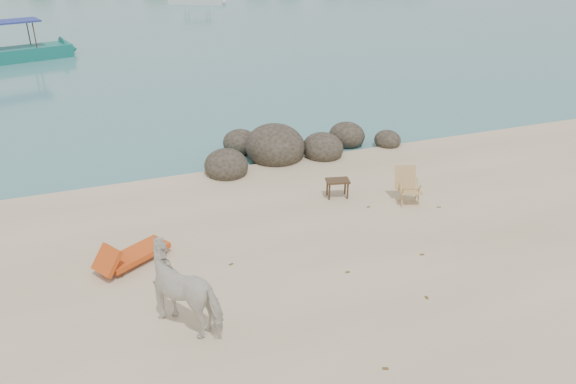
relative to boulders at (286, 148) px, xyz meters
name	(u,v)px	position (x,y,z in m)	size (l,w,h in m)	color
boulders	(286,148)	(0.00, 0.00, 0.00)	(6.43, 3.00, 1.34)	#2A251C
cow	(188,288)	(-4.33, -6.87, 0.47)	(0.78, 1.71, 1.44)	silver
side_table	(337,190)	(0.23, -3.22, -0.01)	(0.59, 0.38, 0.48)	#382A16
lounge_chair	(136,252)	(-4.99, -4.54, 0.01)	(1.73, 0.60, 0.52)	red
deck_chair	(410,188)	(1.79, -4.16, 0.20)	(0.57, 0.63, 0.89)	tan
boat_near	(5,28)	(-8.77, 17.22, 1.39)	(6.73, 1.51, 3.27)	#146C62
dead_leaves	(315,267)	(-1.57, -6.03, -0.24)	(7.57, 5.24, 0.00)	brown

